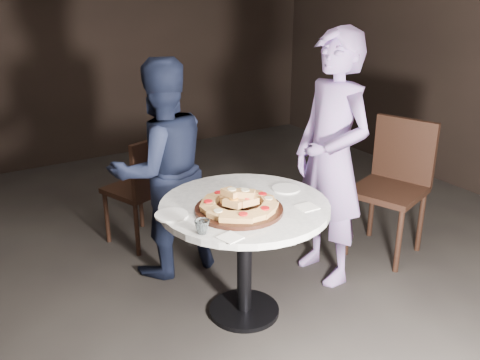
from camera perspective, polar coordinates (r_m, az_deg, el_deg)
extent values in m
plane|color=black|center=(3.38, -0.10, -14.65)|extent=(7.00, 7.00, 0.00)
cylinder|color=black|center=(3.44, 0.45, -13.70)|extent=(0.56, 0.56, 0.03)
cylinder|color=black|center=(3.25, 0.47, -8.54)|extent=(0.11, 0.11, 0.68)
cylinder|color=silver|center=(3.09, 0.49, -2.88)|extent=(1.27, 1.27, 0.04)
cylinder|color=black|center=(2.98, -0.11, -3.17)|extent=(0.66, 0.66, 0.02)
cube|color=tan|center=(3.06, 2.42, -1.86)|extent=(0.10, 0.12, 0.05)
cylinder|color=red|center=(3.06, 2.42, -1.48)|extent=(0.06, 0.06, 0.01)
cube|color=tan|center=(3.11, 1.39, -1.53)|extent=(0.13, 0.13, 0.05)
cube|color=tan|center=(3.12, 0.13, -1.39)|extent=(0.13, 0.13, 0.05)
cylinder|color=beige|center=(3.11, 0.13, -1.02)|extent=(0.07, 0.07, 0.01)
cube|color=tan|center=(3.11, -1.16, -1.46)|extent=(0.13, 0.11, 0.05)
cube|color=tan|center=(3.08, -2.29, -1.72)|extent=(0.11, 0.09, 0.05)
cylinder|color=red|center=(3.07, -2.30, -1.34)|extent=(0.05, 0.05, 0.01)
cube|color=tan|center=(3.03, -3.09, -2.15)|extent=(0.13, 0.13, 0.05)
cube|color=tan|center=(2.97, -3.41, -2.68)|extent=(0.13, 0.13, 0.05)
cylinder|color=red|center=(2.96, -3.42, -2.29)|extent=(0.07, 0.07, 0.01)
cube|color=tan|center=(2.90, -3.15, -3.23)|extent=(0.08, 0.11, 0.05)
cube|color=tan|center=(2.85, -2.34, -3.70)|extent=(0.11, 0.13, 0.05)
cylinder|color=beige|center=(2.84, -2.35, -3.30)|extent=(0.06, 0.06, 0.01)
cube|color=tan|center=(2.82, -1.10, -3.99)|extent=(0.13, 0.13, 0.05)
cube|color=tan|center=(2.81, 0.34, -4.04)|extent=(0.13, 0.13, 0.05)
cylinder|color=red|center=(2.80, 0.34, -3.63)|extent=(0.07, 0.07, 0.01)
cube|color=tan|center=(2.84, 1.69, -3.83)|extent=(0.11, 0.08, 0.05)
cube|color=tan|center=(2.88, 2.69, -3.42)|extent=(0.13, 0.12, 0.05)
cylinder|color=red|center=(2.87, 2.69, -3.02)|extent=(0.07, 0.07, 0.01)
cube|color=tan|center=(2.94, 3.16, -2.89)|extent=(0.13, 0.13, 0.05)
cube|color=tan|center=(3.01, 3.05, -2.34)|extent=(0.11, 0.13, 0.05)
cylinder|color=beige|center=(3.00, 3.06, -1.95)|extent=(0.06, 0.06, 0.01)
cube|color=tan|center=(3.00, 0.41, -1.70)|extent=(0.13, 0.13, 0.04)
cylinder|color=#2D6B1E|center=(2.99, 0.41, -1.31)|extent=(0.07, 0.07, 0.01)
cube|color=tan|center=(2.98, -1.03, -1.86)|extent=(0.13, 0.12, 0.05)
cylinder|color=beige|center=(2.97, -1.04, -1.47)|extent=(0.07, 0.07, 0.01)
cube|color=tan|center=(2.91, -0.65, -2.44)|extent=(0.12, 0.13, 0.04)
cylinder|color=orange|center=(2.90, -0.65, -2.04)|extent=(0.06, 0.06, 0.01)
cube|color=tan|center=(2.93, 0.82, -2.27)|extent=(0.11, 0.09, 0.04)
cylinder|color=red|center=(2.92, 0.83, -1.88)|extent=(0.05, 0.05, 0.01)
cube|color=tan|center=(2.95, -0.88, -1.39)|extent=(0.10, 0.12, 0.04)
cylinder|color=beige|center=(2.94, -0.88, -0.99)|extent=(0.06, 0.06, 0.01)
cube|color=tan|center=(2.93, 0.55, -1.47)|extent=(0.13, 0.13, 0.04)
cylinder|color=beige|center=(2.93, 0.55, -1.08)|extent=(0.07, 0.07, 0.01)
cylinder|color=white|center=(2.95, -7.33, -3.73)|extent=(0.21, 0.21, 0.01)
cylinder|color=white|center=(3.29, 4.92, -0.93)|extent=(0.20, 0.20, 0.01)
imported|color=silver|center=(2.73, -4.06, -5.00)|extent=(0.10, 0.10, 0.07)
cube|color=white|center=(2.69, -1.07, -6.16)|extent=(0.13, 0.13, 0.01)
cube|color=white|center=(3.05, 7.17, -2.87)|extent=(0.11, 0.11, 0.01)
cube|color=black|center=(4.17, -10.93, -0.95)|extent=(0.52, 0.52, 0.04)
cube|color=black|center=(3.95, -9.20, 1.29)|extent=(0.40, 0.18, 0.44)
cylinder|color=black|center=(4.48, -10.55, -2.36)|extent=(0.04, 0.04, 0.44)
cylinder|color=black|center=(4.28, -14.03, -3.79)|extent=(0.04, 0.04, 0.44)
cylinder|color=black|center=(4.24, -7.40, -3.55)|extent=(0.04, 0.04, 0.44)
cylinder|color=black|center=(4.03, -10.94, -5.14)|extent=(0.04, 0.04, 0.44)
cube|color=black|center=(4.03, 15.48, -1.18)|extent=(0.59, 0.59, 0.04)
cube|color=black|center=(4.16, 17.13, 2.96)|extent=(0.20, 0.45, 0.50)
cylinder|color=black|center=(4.04, 11.39, -4.64)|extent=(0.05, 0.05, 0.50)
cylinder|color=black|center=(3.90, 16.58, -6.14)|extent=(0.05, 0.05, 0.50)
cylinder|color=black|center=(4.37, 13.86, -2.81)|extent=(0.05, 0.05, 0.50)
cylinder|color=black|center=(4.24, 18.71, -4.12)|extent=(0.05, 0.05, 0.50)
imported|color=black|center=(3.63, -8.37, 1.09)|extent=(0.74, 0.58, 1.50)
imported|color=#866EAF|center=(3.54, 9.73, 2.15)|extent=(0.41, 0.62, 1.69)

